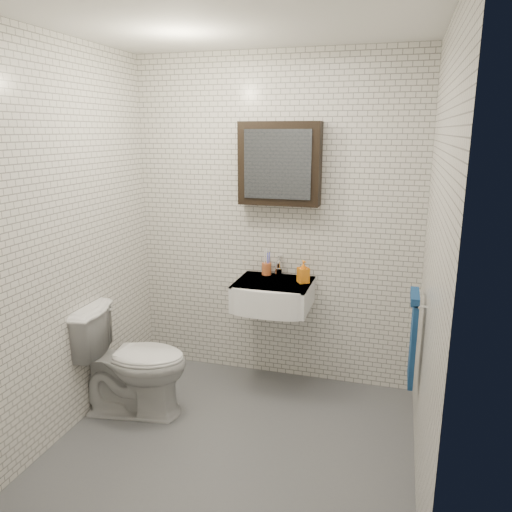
# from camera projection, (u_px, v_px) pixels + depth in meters

# --- Properties ---
(ground) EXTENTS (2.20, 2.00, 0.01)m
(ground) POSITION_uv_depth(u_px,v_px,m) (235.00, 442.00, 3.19)
(ground) COLOR #53565B
(ground) RESTS_ON ground
(room_shell) EXTENTS (2.22, 2.02, 2.51)m
(room_shell) POSITION_uv_depth(u_px,v_px,m) (232.00, 216.00, 2.83)
(room_shell) COLOR silver
(room_shell) RESTS_ON ground
(washbasin) EXTENTS (0.55, 0.50, 0.20)m
(washbasin) POSITION_uv_depth(u_px,v_px,m) (272.00, 295.00, 3.67)
(washbasin) COLOR white
(washbasin) RESTS_ON room_shell
(faucet) EXTENTS (0.06, 0.20, 0.15)m
(faucet) POSITION_uv_depth(u_px,v_px,m) (279.00, 267.00, 3.82)
(faucet) COLOR silver
(faucet) RESTS_ON washbasin
(mirror_cabinet) EXTENTS (0.60, 0.15, 0.60)m
(mirror_cabinet) POSITION_uv_depth(u_px,v_px,m) (280.00, 164.00, 3.62)
(mirror_cabinet) COLOR black
(mirror_cabinet) RESTS_ON room_shell
(towel_rail) EXTENTS (0.09, 0.30, 0.58)m
(towel_rail) POSITION_uv_depth(u_px,v_px,m) (413.00, 334.00, 3.05)
(towel_rail) COLOR silver
(towel_rail) RESTS_ON room_shell
(toothbrush_cup) EXTENTS (0.09, 0.09, 0.20)m
(toothbrush_cup) POSITION_uv_depth(u_px,v_px,m) (267.00, 268.00, 3.85)
(toothbrush_cup) COLOR #AE552B
(toothbrush_cup) RESTS_ON washbasin
(soap_bottle) EXTENTS (0.11, 0.11, 0.17)m
(soap_bottle) POSITION_uv_depth(u_px,v_px,m) (303.00, 272.00, 3.64)
(soap_bottle) COLOR orange
(soap_bottle) RESTS_ON washbasin
(toilet) EXTENTS (0.82, 0.54, 0.78)m
(toilet) POSITION_uv_depth(u_px,v_px,m) (132.00, 360.00, 3.45)
(toilet) COLOR silver
(toilet) RESTS_ON ground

